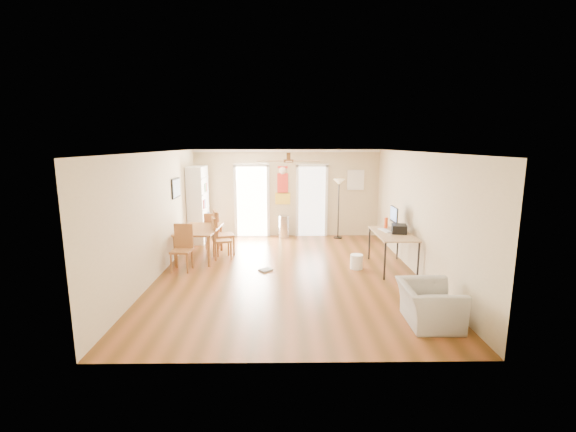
{
  "coord_description": "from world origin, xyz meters",
  "views": [
    {
      "loc": [
        -0.1,
        -8.04,
        2.77
      ],
      "look_at": [
        0.0,
        0.6,
        1.15
      ],
      "focal_mm": 24.18,
      "sensor_mm": 36.0,
      "label": 1
    }
  ],
  "objects_px": {
    "bookshelf": "(198,204)",
    "wastebasket_a": "(356,262)",
    "dining_chair_right_a": "(224,233)",
    "trash_can": "(284,227)",
    "armchair": "(429,305)",
    "dining_chair_near": "(181,248)",
    "dining_chair_right_b": "(222,238)",
    "computer_desk": "(392,251)",
    "dining_chair_far": "(213,230)",
    "printer": "(399,229)",
    "torchiere_lamp": "(338,209)",
    "dining_table": "(200,243)"
  },
  "relations": [
    {
      "from": "dining_table",
      "to": "printer",
      "type": "height_order",
      "value": "printer"
    },
    {
      "from": "computer_desk",
      "to": "dining_chair_near",
      "type": "bearing_deg",
      "value": -178.91
    },
    {
      "from": "bookshelf",
      "to": "printer",
      "type": "height_order",
      "value": "bookshelf"
    },
    {
      "from": "dining_chair_right_a",
      "to": "armchair",
      "type": "relative_size",
      "value": 1.16
    },
    {
      "from": "printer",
      "to": "wastebasket_a",
      "type": "bearing_deg",
      "value": -169.32
    },
    {
      "from": "bookshelf",
      "to": "dining_chair_right_a",
      "type": "bearing_deg",
      "value": -46.44
    },
    {
      "from": "dining_chair_right_a",
      "to": "armchair",
      "type": "bearing_deg",
      "value": -154.24
    },
    {
      "from": "wastebasket_a",
      "to": "armchair",
      "type": "xyz_separation_m",
      "value": [
        0.62,
        -2.71,
        0.15
      ]
    },
    {
      "from": "dining_chair_far",
      "to": "computer_desk",
      "type": "xyz_separation_m",
      "value": [
        4.32,
        -1.84,
        -0.07
      ]
    },
    {
      "from": "dining_chair_right_b",
      "to": "bookshelf",
      "type": "bearing_deg",
      "value": 11.16
    },
    {
      "from": "printer",
      "to": "trash_can",
      "type": "bearing_deg",
      "value": 142.1
    },
    {
      "from": "armchair",
      "to": "dining_chair_near",
      "type": "bearing_deg",
      "value": 60.68
    },
    {
      "from": "dining_chair_right_b",
      "to": "wastebasket_a",
      "type": "xyz_separation_m",
      "value": [
        3.13,
        -0.84,
        -0.35
      ]
    },
    {
      "from": "trash_can",
      "to": "torchiere_lamp",
      "type": "distance_m",
      "value": 1.7
    },
    {
      "from": "computer_desk",
      "to": "printer",
      "type": "relative_size",
      "value": 4.23
    },
    {
      "from": "trash_can",
      "to": "wastebasket_a",
      "type": "xyz_separation_m",
      "value": [
        1.63,
        -2.93,
        -0.17
      ]
    },
    {
      "from": "dining_chair_right_b",
      "to": "dining_chair_far",
      "type": "height_order",
      "value": "dining_chair_right_b"
    },
    {
      "from": "dining_chair_right_a",
      "to": "trash_can",
      "type": "relative_size",
      "value": 1.66
    },
    {
      "from": "bookshelf",
      "to": "dining_chair_right_a",
      "type": "relative_size",
      "value": 1.92
    },
    {
      "from": "dining_chair_right_b",
      "to": "printer",
      "type": "distance_m",
      "value": 4.16
    },
    {
      "from": "trash_can",
      "to": "dining_chair_far",
      "type": "bearing_deg",
      "value": -150.26
    },
    {
      "from": "bookshelf",
      "to": "torchiere_lamp",
      "type": "xyz_separation_m",
      "value": [
        4.03,
        0.35,
        -0.19
      ]
    },
    {
      "from": "torchiere_lamp",
      "to": "wastebasket_a",
      "type": "bearing_deg",
      "value": -89.66
    },
    {
      "from": "dining_chair_right_b",
      "to": "armchair",
      "type": "relative_size",
      "value": 1.06
    },
    {
      "from": "dining_chair_near",
      "to": "wastebasket_a",
      "type": "distance_m",
      "value": 3.89
    },
    {
      "from": "dining_chair_right_a",
      "to": "trash_can",
      "type": "xyz_separation_m",
      "value": [
        1.5,
        1.72,
        -0.22
      ]
    },
    {
      "from": "printer",
      "to": "dining_chair_right_b",
      "type": "bearing_deg",
      "value": 179.38
    },
    {
      "from": "bookshelf",
      "to": "trash_can",
      "type": "bearing_deg",
      "value": 18.15
    },
    {
      "from": "dining_table",
      "to": "torchiere_lamp",
      "type": "height_order",
      "value": "torchiere_lamp"
    },
    {
      "from": "dining_table",
      "to": "printer",
      "type": "xyz_separation_m",
      "value": [
        4.6,
        -0.89,
        0.54
      ]
    },
    {
      "from": "dining_table",
      "to": "printer",
      "type": "relative_size",
      "value": 4.09
    },
    {
      "from": "dining_chair_near",
      "to": "computer_desk",
      "type": "relative_size",
      "value": 0.66
    },
    {
      "from": "dining_chair_right_a",
      "to": "printer",
      "type": "bearing_deg",
      "value": -124.69
    },
    {
      "from": "torchiere_lamp",
      "to": "armchair",
      "type": "height_order",
      "value": "torchiere_lamp"
    },
    {
      "from": "bookshelf",
      "to": "trash_can",
      "type": "height_order",
      "value": "bookshelf"
    },
    {
      "from": "dining_table",
      "to": "torchiere_lamp",
      "type": "relative_size",
      "value": 0.84
    },
    {
      "from": "dining_chair_right_a",
      "to": "dining_chair_far",
      "type": "distance_m",
      "value": 0.75
    },
    {
      "from": "bookshelf",
      "to": "wastebasket_a",
      "type": "xyz_separation_m",
      "value": [
        4.05,
        -2.53,
        -0.91
      ]
    },
    {
      "from": "dining_chair_near",
      "to": "bookshelf",
      "type": "bearing_deg",
      "value": 98.29
    },
    {
      "from": "dining_chair_right_a",
      "to": "dining_chair_far",
      "type": "bearing_deg",
      "value": 14.83
    },
    {
      "from": "trash_can",
      "to": "computer_desk",
      "type": "relative_size",
      "value": 0.44
    },
    {
      "from": "dining_chair_right_a",
      "to": "dining_chair_far",
      "type": "height_order",
      "value": "dining_chair_right_a"
    },
    {
      "from": "torchiere_lamp",
      "to": "dining_chair_near",
      "type": "bearing_deg",
      "value": -142.44
    },
    {
      "from": "dining_chair_right_b",
      "to": "armchair",
      "type": "xyz_separation_m",
      "value": [
        3.75,
        -3.55,
        -0.2
      ]
    },
    {
      "from": "dining_chair_far",
      "to": "trash_can",
      "type": "height_order",
      "value": "dining_chair_far"
    },
    {
      "from": "dining_chair_right_a",
      "to": "wastebasket_a",
      "type": "bearing_deg",
      "value": -129.07
    },
    {
      "from": "printer",
      "to": "torchiere_lamp",
      "type": "bearing_deg",
      "value": 119.09
    },
    {
      "from": "bookshelf",
      "to": "torchiere_lamp",
      "type": "relative_size",
      "value": 1.22
    },
    {
      "from": "dining_table",
      "to": "armchair",
      "type": "relative_size",
      "value": 1.54
    },
    {
      "from": "dining_chair_right_b",
      "to": "trash_can",
      "type": "relative_size",
      "value": 1.52
    }
  ]
}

